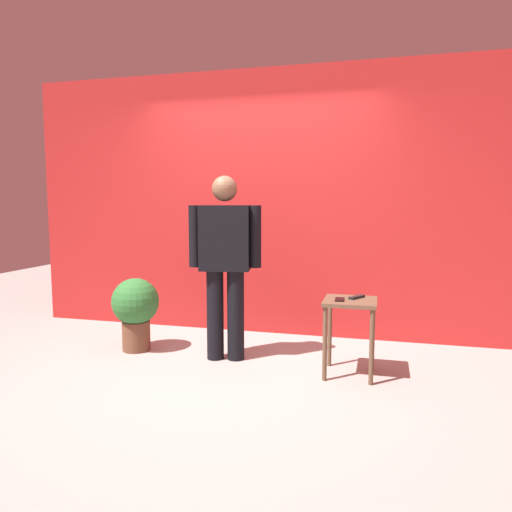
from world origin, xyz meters
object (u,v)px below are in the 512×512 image
side_table (350,316)px  potted_plant (135,308)px  tv_remote (357,297)px  cell_phone (340,299)px  standing_person (225,258)px

side_table → potted_plant: size_ratio=0.90×
side_table → potted_plant: (-1.99, 0.16, -0.08)m
tv_remote → cell_phone: bearing=-108.8°
potted_plant → standing_person: bearing=-1.7°
standing_person → cell_phone: bearing=-9.2°
tv_remote → side_table: bearing=-92.0°
cell_phone → standing_person: bearing=167.9°
cell_phone → tv_remote: (0.13, 0.11, 0.01)m
standing_person → cell_phone: standing_person is taller
cell_phone → tv_remote: tv_remote is taller
standing_person → cell_phone: size_ratio=11.26×
tv_remote → potted_plant: 2.05m
side_table → potted_plant: bearing=175.5°
tv_remote → potted_plant: potted_plant is taller
tv_remote → potted_plant: size_ratio=0.25×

